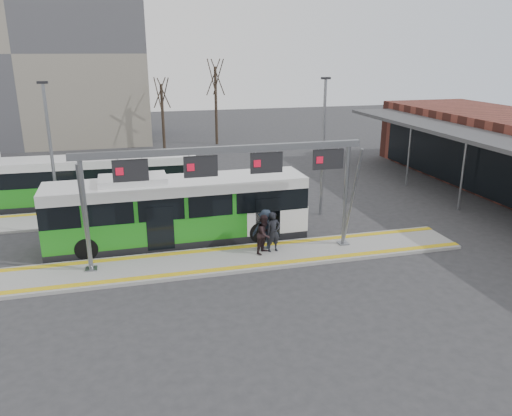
{
  "coord_description": "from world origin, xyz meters",
  "views": [
    {
      "loc": [
        -4.59,
        -20.98,
        9.41
      ],
      "look_at": [
        1.72,
        3.0,
        1.49
      ],
      "focal_mm": 35.0,
      "sensor_mm": 36.0,
      "label": 1
    }
  ],
  "objects": [
    {
      "name": "ground",
      "position": [
        0.0,
        0.0,
        0.0
      ],
      "size": [
        120.0,
        120.0,
        0.0
      ],
      "primitive_type": "plane",
      "color": "#2D2D30",
      "rests_on": "ground"
    },
    {
      "name": "platform_main",
      "position": [
        0.0,
        0.0,
        0.07
      ],
      "size": [
        22.0,
        3.0,
        0.15
      ],
      "primitive_type": "cube",
      "color": "gray",
      "rests_on": "ground"
    },
    {
      "name": "platform_second",
      "position": [
        -4.0,
        8.0,
        0.07
      ],
      "size": [
        20.0,
        3.0,
        0.15
      ],
      "primitive_type": "cube",
      "color": "gray",
      "rests_on": "ground"
    },
    {
      "name": "tactile_main",
      "position": [
        0.0,
        0.0,
        0.16
      ],
      "size": [
        22.0,
        2.65,
        0.02
      ],
      "color": "gold",
      "rests_on": "platform_main"
    },
    {
      "name": "tactile_second",
      "position": [
        -4.0,
        9.15,
        0.16
      ],
      "size": [
        20.0,
        0.35,
        0.02
      ],
      "color": "gold",
      "rests_on": "platform_second"
    },
    {
      "name": "gantry",
      "position": [
        -0.35,
        0.25,
        4.3
      ],
      "size": [
        13.0,
        1.68,
        5.2
      ],
      "color": "slate",
      "rests_on": "platform_main"
    },
    {
      "name": "apartment_block",
      "position": [
        -14.0,
        36.0,
        9.21
      ],
      "size": [
        24.5,
        12.5,
        18.4
      ],
      "color": "gray",
      "rests_on": "ground"
    },
    {
      "name": "hero_bus",
      "position": [
        -2.31,
        3.19,
        1.62
      ],
      "size": [
        12.94,
        2.93,
        3.55
      ],
      "rotation": [
        0.0,
        0.0,
        0.01
      ],
      "color": "black",
      "rests_on": "ground"
    },
    {
      "name": "bg_bus_green",
      "position": [
        -6.29,
        11.17,
        1.47
      ],
      "size": [
        11.97,
        2.9,
        2.97
      ],
      "rotation": [
        0.0,
        0.0,
        -0.03
      ],
      "color": "black",
      "rests_on": "ground"
    },
    {
      "name": "passenger_a",
      "position": [
        1.86,
        0.3,
        1.12
      ],
      "size": [
        0.78,
        0.58,
        1.94
      ],
      "primitive_type": "imported",
      "rotation": [
        0.0,
        0.0,
        0.17
      ],
      "color": "black",
      "rests_on": "platform_main"
    },
    {
      "name": "passenger_b",
      "position": [
        1.4,
        0.19,
        1.1
      ],
      "size": [
        1.16,
        1.15,
        1.89
      ],
      "primitive_type": "imported",
      "rotation": [
        0.0,
        0.0,
        0.75
      ],
      "color": "black",
      "rests_on": "platform_main"
    },
    {
      "name": "passenger_c",
      "position": [
        1.61,
        0.74,
        1.13
      ],
      "size": [
        1.43,
        1.07,
        1.96
      ],
      "primitive_type": "imported",
      "rotation": [
        0.0,
        0.0,
        -0.3
      ],
      "color": "#1B2330",
      "rests_on": "platform_main"
    },
    {
      "name": "tree_left",
      "position": [
        -0.96,
        28.36,
        5.38
      ],
      "size": [
        1.4,
        1.4,
        7.1
      ],
      "color": "#382B21",
      "rests_on": "ground"
    },
    {
      "name": "tree_mid",
      "position": [
        4.54,
        29.75,
        6.68
      ],
      "size": [
        1.4,
        1.4,
        8.8
      ],
      "color": "#382B21",
      "rests_on": "ground"
    },
    {
      "name": "lamp_west",
      "position": [
        -8.25,
        5.43,
        4.22
      ],
      "size": [
        0.5,
        0.25,
        7.94
      ],
      "color": "slate",
      "rests_on": "ground"
    },
    {
      "name": "lamp_east",
      "position": [
        6.3,
        5.35,
        4.22
      ],
      "size": [
        0.5,
        0.25,
        7.95
      ],
      "color": "slate",
      "rests_on": "ground"
    }
  ]
}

